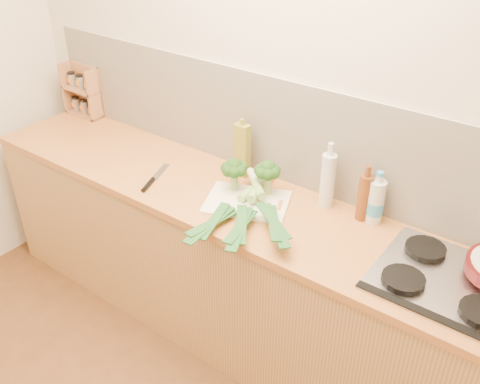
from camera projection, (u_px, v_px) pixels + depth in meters
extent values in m
plane|color=beige|center=(279.00, 105.00, 2.61)|extent=(3.50, 0.00, 3.50)
cube|color=silver|center=(276.00, 130.00, 2.67)|extent=(3.20, 0.02, 0.54)
cube|color=tan|center=(242.00, 274.00, 2.86)|extent=(3.20, 0.60, 0.86)
cube|color=#BD8037|center=(242.00, 204.00, 2.63)|extent=(3.20, 0.62, 0.04)
cube|color=silver|center=(451.00, 282.00, 2.10)|extent=(0.58, 0.50, 0.01)
cube|color=black|center=(431.00, 315.00, 1.93)|extent=(0.58, 0.04, 0.01)
cylinder|color=black|center=(403.00, 280.00, 2.08)|extent=(0.17, 0.17, 0.03)
cylinder|color=black|center=(425.00, 249.00, 2.24)|extent=(0.17, 0.17, 0.03)
cube|color=white|center=(247.00, 202.00, 2.59)|extent=(0.47, 0.42, 0.01)
cylinder|color=#8CA25E|center=(234.00, 182.00, 2.66)|extent=(0.04, 0.04, 0.08)
sphere|color=#16340E|center=(234.00, 166.00, 2.61)|extent=(0.08, 0.08, 0.08)
sphere|color=#16340E|center=(240.00, 171.00, 2.60)|extent=(0.06, 0.06, 0.06)
sphere|color=#16340E|center=(241.00, 168.00, 2.63)|extent=(0.06, 0.06, 0.06)
sphere|color=#16340E|center=(237.00, 165.00, 2.65)|extent=(0.06, 0.06, 0.06)
sphere|color=#16340E|center=(231.00, 165.00, 2.65)|extent=(0.06, 0.06, 0.06)
sphere|color=#16340E|center=(227.00, 168.00, 2.62)|extent=(0.06, 0.06, 0.06)
sphere|color=#16340E|center=(228.00, 171.00, 2.60)|extent=(0.06, 0.06, 0.06)
sphere|color=#16340E|center=(234.00, 172.00, 2.59)|extent=(0.06, 0.06, 0.06)
cylinder|color=#8CA25E|center=(267.00, 185.00, 2.63)|extent=(0.04, 0.04, 0.09)
sphere|color=#16340E|center=(268.00, 168.00, 2.58)|extent=(0.08, 0.08, 0.08)
sphere|color=#16340E|center=(274.00, 173.00, 2.56)|extent=(0.06, 0.06, 0.06)
sphere|color=#16340E|center=(275.00, 170.00, 2.59)|extent=(0.06, 0.06, 0.06)
sphere|color=#16340E|center=(270.00, 168.00, 2.61)|extent=(0.06, 0.06, 0.06)
sphere|color=#16340E|center=(264.00, 168.00, 2.61)|extent=(0.06, 0.06, 0.06)
sphere|color=#16340E|center=(260.00, 170.00, 2.59)|extent=(0.06, 0.06, 0.06)
sphere|color=#16340E|center=(262.00, 173.00, 2.56)|extent=(0.06, 0.06, 0.06)
sphere|color=#16340E|center=(268.00, 175.00, 2.55)|extent=(0.06, 0.06, 0.06)
cylinder|color=white|center=(265.00, 179.00, 2.72)|extent=(0.05, 0.14, 0.04)
cylinder|color=#87BE5F|center=(250.00, 191.00, 2.62)|extent=(0.05, 0.17, 0.04)
cube|color=#1B4C1F|center=(213.00, 222.00, 2.39)|extent=(0.08, 0.30, 0.02)
cube|color=#1B4C1F|center=(210.00, 224.00, 2.38)|extent=(0.07, 0.34, 0.01)
cube|color=#1B4C1F|center=(214.00, 221.00, 2.40)|extent=(0.12, 0.28, 0.02)
cylinder|color=white|center=(259.00, 179.00, 2.69)|extent=(0.08, 0.12, 0.04)
cylinder|color=#87BE5F|center=(254.00, 192.00, 2.58)|extent=(0.10, 0.15, 0.04)
cube|color=#1B4C1F|center=(241.00, 226.00, 2.34)|extent=(0.11, 0.30, 0.02)
cube|color=#1B4C1F|center=(240.00, 228.00, 2.32)|extent=(0.18, 0.33, 0.01)
cube|color=#1B4C1F|center=(241.00, 224.00, 2.35)|extent=(0.20, 0.26, 0.02)
cylinder|color=white|center=(253.00, 176.00, 2.67)|extent=(0.11, 0.10, 0.04)
cylinder|color=#87BE5F|center=(258.00, 189.00, 2.57)|extent=(0.13, 0.12, 0.04)
cube|color=#1B4C1F|center=(274.00, 223.00, 2.33)|extent=(0.22, 0.26, 0.02)
cube|color=#1B4C1F|center=(275.00, 225.00, 2.31)|extent=(0.29, 0.26, 0.01)
cube|color=#1B4C1F|center=(273.00, 221.00, 2.34)|extent=(0.26, 0.18, 0.02)
cube|color=silver|center=(160.00, 172.00, 2.85)|extent=(0.10, 0.19, 0.00)
cylinder|color=black|center=(148.00, 185.00, 2.72)|extent=(0.07, 0.12, 0.02)
cube|color=#BE7D51|center=(87.00, 89.00, 3.45)|extent=(0.27, 0.02, 0.33)
cube|color=#BE7D51|center=(85.00, 113.00, 3.51)|extent=(0.27, 0.11, 0.02)
cube|color=#BE7D51|center=(81.00, 89.00, 3.42)|extent=(0.27, 0.11, 0.02)
cube|color=#BE7D51|center=(69.00, 87.00, 3.49)|extent=(0.02, 0.11, 0.33)
cube|color=#BE7D51|center=(95.00, 95.00, 3.36)|extent=(0.02, 0.11, 0.33)
cylinder|color=gray|center=(76.00, 104.00, 3.52)|extent=(0.04, 0.04, 0.08)
cylinder|color=gray|center=(84.00, 107.00, 3.48)|extent=(0.04, 0.04, 0.08)
cylinder|color=gray|center=(93.00, 110.00, 3.44)|extent=(0.04, 0.04, 0.08)
cylinder|color=gray|center=(72.00, 80.00, 3.44)|extent=(0.04, 0.04, 0.08)
cylinder|color=gray|center=(80.00, 82.00, 3.39)|extent=(0.04, 0.04, 0.08)
cylinder|color=gray|center=(89.00, 85.00, 3.35)|extent=(0.04, 0.04, 0.08)
cube|color=olive|center=(242.00, 150.00, 2.76)|extent=(0.08, 0.05, 0.29)
cylinder|color=olive|center=(242.00, 122.00, 2.67)|extent=(0.02, 0.02, 0.03)
cylinder|color=silver|center=(328.00, 181.00, 2.51)|extent=(0.07, 0.07, 0.27)
cylinder|color=silver|center=(331.00, 149.00, 2.42)|extent=(0.03, 0.03, 0.06)
cylinder|color=brown|center=(364.00, 198.00, 2.43)|extent=(0.06, 0.06, 0.23)
cylinder|color=brown|center=(368.00, 171.00, 2.35)|extent=(0.03, 0.03, 0.05)
cylinder|color=silver|center=(376.00, 202.00, 2.41)|extent=(0.08, 0.08, 0.21)
cylinder|color=silver|center=(379.00, 179.00, 2.35)|extent=(0.03, 0.03, 0.03)
cylinder|color=#3796D1|center=(375.00, 208.00, 2.43)|extent=(0.08, 0.08, 0.06)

